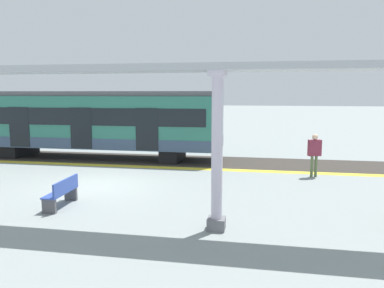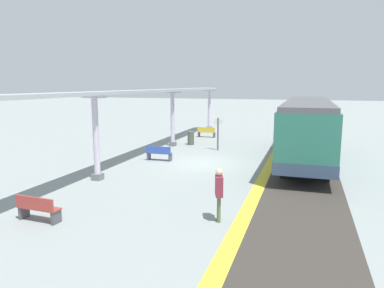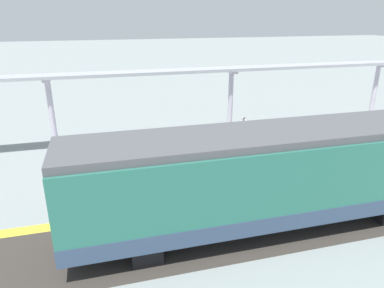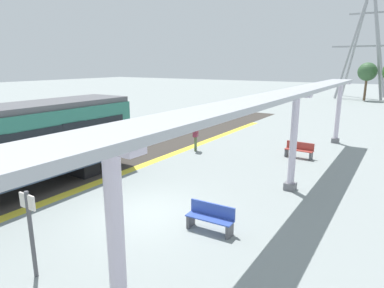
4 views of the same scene
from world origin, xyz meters
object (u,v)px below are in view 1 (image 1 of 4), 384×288
at_px(canopy_pillar_third, 217,152).
at_px(passenger_waiting_near_edge, 315,150).
at_px(train_near_carriage, 93,123).
at_px(bench_near_end, 63,192).

bearing_deg(canopy_pillar_third, passenger_waiting_near_edge, 154.04).
xyz_separation_m(train_near_carriage, passenger_waiting_near_edge, (2.58, 10.79, -0.73)).
bearing_deg(passenger_waiting_near_edge, train_near_carriage, -103.43).
relative_size(bench_near_end, passenger_waiting_near_edge, 0.86).
bearing_deg(canopy_pillar_third, train_near_carriage, -140.39).
distance_m(train_near_carriage, bench_near_end, 8.70).
relative_size(train_near_carriage, passenger_waiting_near_edge, 7.61).
bearing_deg(passenger_waiting_near_edge, canopy_pillar_third, -25.96).
distance_m(train_near_carriage, passenger_waiting_near_edge, 11.12).
relative_size(train_near_carriage, bench_near_end, 8.84).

